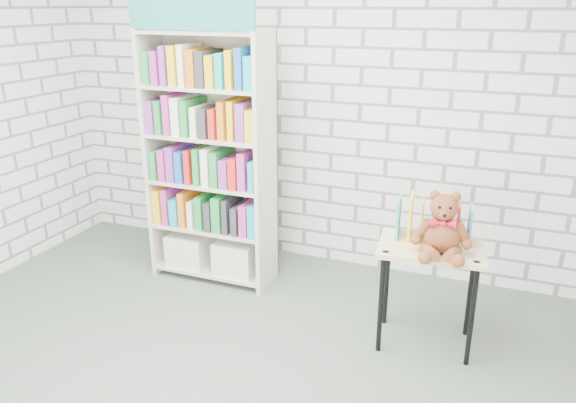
% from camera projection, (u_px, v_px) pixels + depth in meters
% --- Properties ---
extents(ground, '(4.50, 4.50, 0.00)m').
position_uv_depth(ground, '(190.00, 386.00, 3.35)').
color(ground, '#49574A').
rests_on(ground, ground).
extents(room_shell, '(4.52, 4.02, 2.81)m').
position_uv_depth(room_shell, '(169.00, 85.00, 2.75)').
color(room_shell, silver).
rests_on(room_shell, ground).
extents(bookshelf, '(0.99, 0.39, 2.23)m').
position_uv_depth(bookshelf, '(210.00, 158.00, 4.39)').
color(bookshelf, beige).
rests_on(bookshelf, ground).
extents(display_table, '(0.70, 0.52, 0.71)m').
position_uv_depth(display_table, '(430.00, 260.00, 3.59)').
color(display_table, '#D7B481').
rests_on(display_table, ground).
extents(table_books, '(0.48, 0.25, 0.27)m').
position_uv_depth(table_books, '(434.00, 220.00, 3.60)').
color(table_books, teal).
rests_on(table_books, display_table).
extents(teddy_bear, '(0.36, 0.35, 0.40)m').
position_uv_depth(teddy_bear, '(442.00, 230.00, 3.39)').
color(teddy_bear, brown).
rests_on(teddy_bear, display_table).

